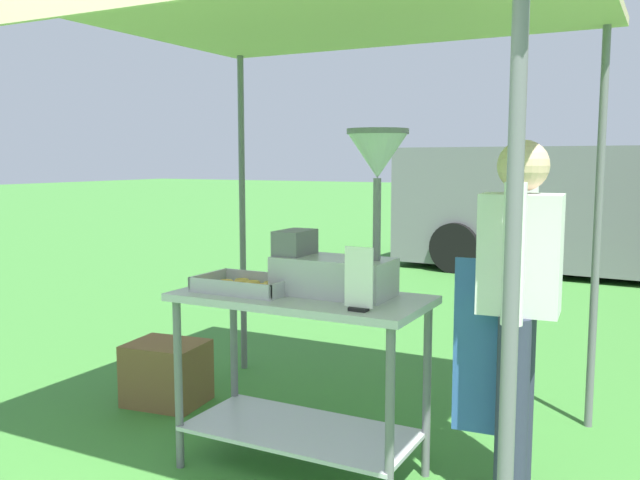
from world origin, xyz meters
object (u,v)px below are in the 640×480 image
(donut_tray, at_px, (248,286))
(donut_fryer, at_px, (345,234))
(stall_canopy, at_px, (310,13))
(van_grey, at_px, (593,208))
(vendor, at_px, (517,303))
(supply_crate, at_px, (167,373))
(menu_sign, at_px, (359,283))
(donut_cart, at_px, (301,347))

(donut_tray, height_order, donut_fryer, donut_fryer)
(stall_canopy, distance_m, van_grey, 7.07)
(vendor, xyz_separation_m, supply_crate, (-2.18, 0.24, -0.71))
(donut_fryer, bearing_deg, menu_sign, -53.74)
(stall_canopy, relative_size, donut_tray, 5.43)
(stall_canopy, xyz_separation_m, van_grey, (0.58, 6.91, -1.33))
(donut_tray, height_order, supply_crate, donut_tray)
(stall_canopy, bearing_deg, donut_tray, -155.09)
(donut_cart, bearing_deg, vendor, 11.64)
(donut_cart, bearing_deg, stall_canopy, 90.00)
(stall_canopy, bearing_deg, vendor, 6.00)
(stall_canopy, bearing_deg, donut_fryer, -8.32)
(stall_canopy, distance_m, donut_cart, 1.58)
(donut_cart, distance_m, menu_sign, 0.58)
(supply_crate, bearing_deg, donut_fryer, -14.60)
(stall_canopy, bearing_deg, donut_cart, -90.00)
(donut_cart, bearing_deg, van_grey, 85.24)
(donut_tray, relative_size, vendor, 0.29)
(donut_fryer, xyz_separation_m, vendor, (0.77, 0.13, -0.28))
(menu_sign, xyz_separation_m, vendor, (0.58, 0.39, -0.10))
(donut_cart, relative_size, donut_tray, 2.57)
(donut_tray, height_order, menu_sign, menu_sign)
(stall_canopy, relative_size, supply_crate, 5.10)
(menu_sign, bearing_deg, vendor, 33.93)
(donut_fryer, relative_size, menu_sign, 2.83)
(stall_canopy, bearing_deg, supply_crate, 164.40)
(donut_cart, relative_size, donut_fryer, 1.56)
(stall_canopy, xyz_separation_m, donut_fryer, (0.20, -0.03, -1.03))
(donut_cart, relative_size, van_grey, 0.24)
(donut_tray, distance_m, vendor, 1.27)
(van_grey, bearing_deg, donut_fryer, -93.17)
(donut_fryer, relative_size, supply_crate, 1.54)
(stall_canopy, bearing_deg, van_grey, 85.17)
(donut_tray, bearing_deg, menu_sign, -13.58)
(donut_cart, xyz_separation_m, supply_crate, (-1.21, 0.44, -0.43))
(donut_cart, xyz_separation_m, menu_sign, (0.39, -0.19, 0.38))
(donut_tray, bearing_deg, vendor, 10.46)
(supply_crate, relative_size, van_grey, 0.10)
(donut_tray, bearing_deg, stall_canopy, 24.91)
(donut_cart, relative_size, menu_sign, 4.42)
(stall_canopy, relative_size, donut_fryer, 3.30)
(stall_canopy, height_order, van_grey, stall_canopy)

